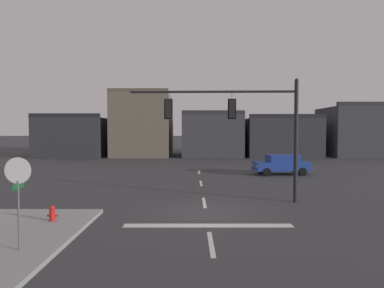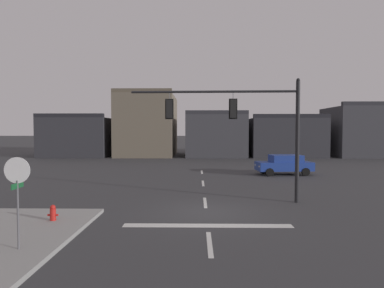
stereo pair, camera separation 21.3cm
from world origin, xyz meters
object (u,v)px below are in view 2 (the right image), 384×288
(car_lot_nearside, at_px, (284,164))
(fire_hydrant, at_px, (53,216))
(stop_sign, at_px, (17,181))
(signal_mast_near_side, at_px, (245,119))

(car_lot_nearside, xyz_separation_m, fire_hydrant, (-12.60, -14.38, -0.53))
(stop_sign, height_order, car_lot_nearside, stop_sign)
(signal_mast_near_side, relative_size, car_lot_nearside, 1.83)
(signal_mast_near_side, height_order, stop_sign, signal_mast_near_side)
(signal_mast_near_side, xyz_separation_m, stop_sign, (-7.60, -7.17, -2.02))
(signal_mast_near_side, distance_m, stop_sign, 10.64)
(car_lot_nearside, bearing_deg, signal_mast_near_side, -114.47)
(car_lot_nearside, relative_size, fire_hydrant, 6.11)
(car_lot_nearside, height_order, fire_hydrant, car_lot_nearside)
(stop_sign, xyz_separation_m, fire_hydrant, (-0.33, 3.05, -1.82))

